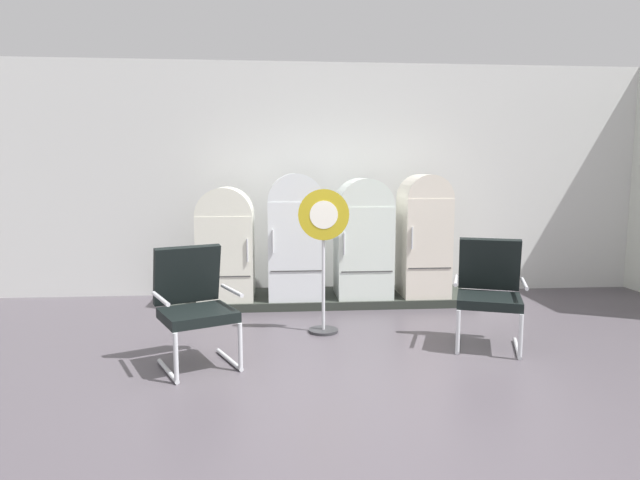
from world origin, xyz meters
TOP-DOWN VIEW (x-y plane):
  - ground at (0.00, 0.00)m, footprint 12.00×10.00m
  - back_wall at (0.00, 3.66)m, footprint 11.76×0.12m
  - display_plinth at (0.00, 3.02)m, footprint 3.92×0.95m
  - refrigerator_0 at (-1.26, 2.93)m, footprint 0.70×0.70m
  - refrigerator_1 at (-0.37, 2.92)m, footprint 0.70×0.68m
  - refrigerator_2 at (0.51, 2.93)m, footprint 0.70×0.70m
  - refrigerator_3 at (1.31, 2.91)m, footprint 0.60×0.67m
  - armchair_left at (-1.36, 0.81)m, footprint 0.84×0.87m
  - armchair_right at (1.48, 1.12)m, footprint 0.81×0.84m
  - sign_stand at (-0.12, 1.66)m, footprint 0.54×0.32m

SIDE VIEW (x-z plane):
  - ground at x=0.00m, z-range -0.05..0.00m
  - display_plinth at x=0.00m, z-range 0.00..0.10m
  - armchair_left at x=-1.36m, z-range 0.06..1.11m
  - armchair_right at x=1.48m, z-range 0.06..1.11m
  - sign_stand at x=-0.12m, z-range 0.05..1.60m
  - refrigerator_0 at x=-1.26m, z-range 0.14..1.57m
  - refrigerator_2 at x=0.51m, z-range 0.15..1.68m
  - refrigerator_3 at x=1.31m, z-range 0.16..1.74m
  - refrigerator_1 at x=-0.37m, z-range 0.15..1.75m
  - back_wall at x=0.00m, z-range 0.01..3.23m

